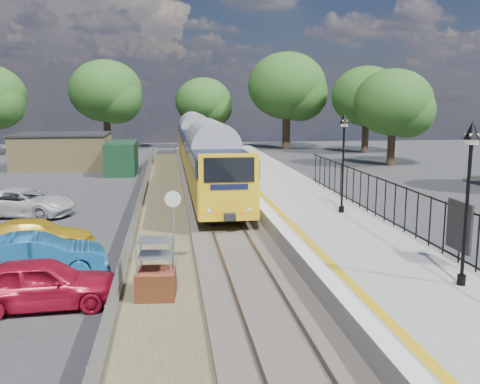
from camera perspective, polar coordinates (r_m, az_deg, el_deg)
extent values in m
plane|color=#2D2D30|center=(18.66, 0.83, -9.14)|extent=(120.00, 120.00, 0.00)
cube|color=#473F38|center=(28.22, -2.17, -2.40)|extent=(3.40, 80.00, 0.20)
cube|color=#4C472D|center=(26.16, -8.09, -3.62)|extent=(2.60, 70.00, 0.06)
cube|color=brown|center=(28.14, -3.63, -2.20)|extent=(0.07, 80.00, 0.14)
cube|color=brown|center=(28.27, -0.71, -2.12)|extent=(0.07, 80.00, 0.14)
cube|color=gray|center=(26.95, 7.18, -2.29)|extent=(5.00, 70.00, 0.90)
cube|color=silver|center=(26.37, 2.46, -1.48)|extent=(0.50, 70.00, 0.01)
cube|color=gold|center=(26.47, 3.53, -1.45)|extent=(0.30, 70.00, 0.01)
cylinder|color=black|center=(16.50, 22.54, -8.64)|extent=(0.24, 0.24, 0.30)
cylinder|color=black|center=(16.03, 22.97, -2.34)|extent=(0.10, 0.10, 3.70)
cube|color=black|center=(15.77, 23.44, 4.61)|extent=(0.08, 0.08, 0.30)
cube|color=beige|center=(15.75, 23.48, 5.23)|extent=(0.26, 0.26, 0.30)
cone|color=black|center=(15.74, 23.54, 6.06)|extent=(0.44, 0.44, 0.50)
cylinder|color=black|center=(25.26, 10.78, -1.81)|extent=(0.24, 0.24, 0.30)
cylinder|color=black|center=(24.96, 10.91, 2.35)|extent=(0.10, 0.10, 3.70)
cube|color=black|center=(24.79, 11.06, 6.83)|extent=(0.08, 0.08, 0.30)
cube|color=beige|center=(24.78, 11.07, 7.22)|extent=(0.26, 0.26, 0.30)
cone|color=black|center=(24.77, 11.09, 7.75)|extent=(0.44, 0.44, 0.50)
cube|color=black|center=(22.23, 16.80, 0.56)|extent=(0.05, 26.00, 0.05)
cube|color=black|center=(18.38, 22.35, -3.38)|extent=(0.08, 1.40, 1.60)
cube|color=#9E8959|center=(50.55, -18.37, 4.12)|extent=(8.00, 6.00, 3.00)
cube|color=black|center=(50.43, -18.47, 5.87)|extent=(8.20, 6.20, 0.15)
cube|color=#143822|center=(45.87, -12.50, 3.60)|extent=(2.40, 6.00, 2.60)
cylinder|color=#332319|center=(67.99, -13.96, 6.01)|extent=(0.88, 0.88, 3.85)
ellipsoid|color=#214F1A|center=(67.87, -14.14, 10.42)|extent=(8.80, 8.80, 7.48)
cylinder|color=#332319|center=(69.76, -3.87, 6.08)|extent=(0.72, 0.72, 3.15)
ellipsoid|color=#214F1A|center=(69.62, -3.91, 9.59)|extent=(7.20, 7.20, 6.12)
cylinder|color=#332319|center=(67.19, 4.95, 6.37)|extent=(0.96, 0.96, 4.20)
ellipsoid|color=#214F1A|center=(67.10, 5.02, 11.24)|extent=(9.60, 9.60, 8.16)
cylinder|color=#332319|center=(63.76, 13.20, 5.65)|extent=(0.80, 0.80, 3.50)
ellipsoid|color=#214F1A|center=(63.62, 13.37, 9.92)|extent=(8.00, 8.00, 6.80)
cylinder|color=#332319|center=(51.94, 15.81, 4.47)|extent=(0.72, 0.72, 3.15)
ellipsoid|color=#214F1A|center=(51.75, 16.03, 9.18)|extent=(7.20, 7.20, 6.12)
cube|color=gold|center=(33.61, -3.13, 2.31)|extent=(2.80, 20.00, 1.90)
cube|color=#0E1435|center=(33.47, -3.15, 4.52)|extent=(2.82, 20.00, 0.90)
cube|color=black|center=(33.47, -3.15, 4.52)|extent=(2.82, 18.00, 0.70)
cube|color=black|center=(33.78, -3.11, 0.33)|extent=(2.00, 18.00, 0.45)
cube|color=gold|center=(54.06, -4.88, 5.12)|extent=(2.80, 20.00, 1.90)
cube|color=#0E1435|center=(53.97, -4.90, 6.49)|extent=(2.82, 20.00, 0.90)
cube|color=black|center=(53.97, -4.90, 6.49)|extent=(2.82, 18.00, 0.70)
cube|color=black|center=(54.17, -4.86, 3.87)|extent=(2.00, 18.00, 0.45)
cube|color=black|center=(23.36, -1.16, 2.37)|extent=(2.24, 0.04, 1.10)
cube|color=#994B27|center=(16.87, -8.95, -9.72)|extent=(1.27, 1.27, 0.91)
cylinder|color=#999EA3|center=(19.31, -7.09, -4.53)|extent=(0.06, 0.06, 2.60)
cylinder|color=silver|center=(18.99, -7.18, -0.76)|extent=(0.58, 0.14, 0.58)
imported|color=#AC0F2A|center=(16.91, -20.37, -9.10)|extent=(4.53, 2.05, 1.51)
imported|color=#1A5F9C|center=(19.71, -20.80, -6.45)|extent=(4.83, 2.47, 1.52)
imported|color=gold|center=(23.11, -20.81, -4.37)|extent=(4.62, 2.12, 1.31)
imported|color=silver|center=(30.28, -22.08, -1.07)|extent=(5.69, 3.73, 1.45)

